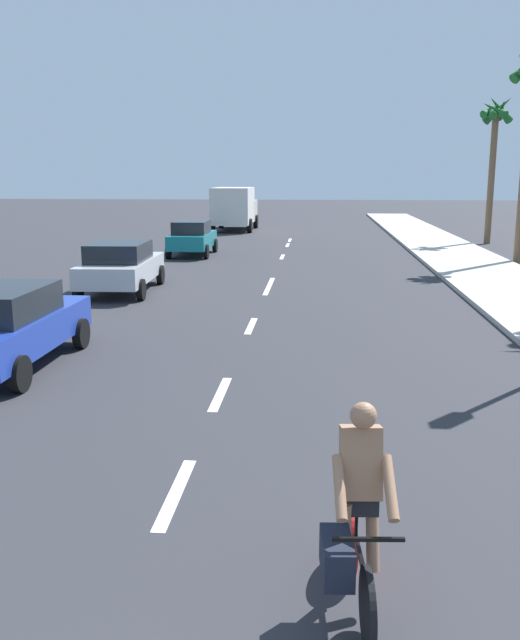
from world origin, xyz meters
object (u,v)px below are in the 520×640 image
object	(u,v)px
parked_car_silver	(121,265)
palm_tree_distant	(495,130)
cyclist	(355,518)
parked_car_blue	(4,325)
parked_car_teal	(192,237)
delivery_truck	(234,207)

from	to	relation	value
parked_car_silver	palm_tree_distant	size ratio (longest dim) A/B	0.59
palm_tree_distant	cyclist	bearing A→B (deg)	-105.20
parked_car_blue	palm_tree_distant	size ratio (longest dim) A/B	0.57
parked_car_teal	delivery_truck	distance (m)	14.26
parked_car_blue	delivery_truck	size ratio (longest dim) A/B	0.70
cyclist	parked_car_silver	world-z (taller)	cyclist
parked_car_teal	palm_tree_distant	distance (m)	16.89
parked_car_silver	palm_tree_distant	world-z (taller)	palm_tree_distant
cyclist	parked_car_silver	bearing A→B (deg)	-71.49
delivery_truck	cyclist	bearing A→B (deg)	-81.15
cyclist	parked_car_teal	xyz separation A→B (m)	(-6.06, 25.24, 0.01)
cyclist	delivery_truck	xyz separation A→B (m)	(-5.88, 39.48, 0.67)
parked_car_blue	delivery_truck	bearing A→B (deg)	89.60
parked_car_blue	parked_car_silver	xyz separation A→B (m)	(-0.24, 8.53, 0.00)
parked_car_blue	parked_car_silver	world-z (taller)	same
parked_car_teal	parked_car_blue	bearing A→B (deg)	-91.00
parked_car_blue	parked_car_teal	world-z (taller)	same
parked_car_silver	palm_tree_distant	distance (m)	22.92
cyclist	palm_tree_distant	bearing A→B (deg)	-109.58
delivery_truck	palm_tree_distant	bearing A→B (deg)	-27.41
cyclist	parked_car_silver	distance (m)	16.67
cyclist	delivery_truck	bearing A→B (deg)	-85.90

